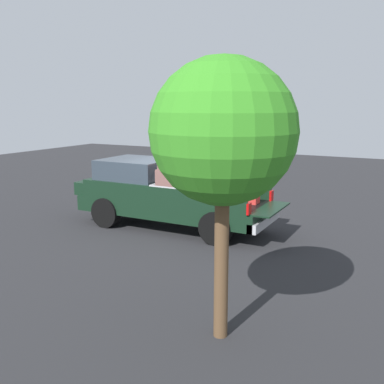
{
  "coord_description": "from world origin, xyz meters",
  "views": [
    {
      "loc": [
        -6.25,
        10.72,
        3.54
      ],
      "look_at": [
        -0.6,
        0.0,
        1.1
      ],
      "focal_mm": 41.4,
      "sensor_mm": 36.0,
      "label": 1
    }
  ],
  "objects": [
    {
      "name": "pickup_truck",
      "position": [
        0.38,
        0.0,
        0.99
      ],
      "size": [
        6.05,
        2.06,
        2.23
      ],
      "color": "black",
      "rests_on": "ground_plane"
    },
    {
      "name": "tree_background",
      "position": [
        -3.7,
        4.95,
        3.13
      ],
      "size": [
        2.12,
        2.12,
        4.21
      ],
      "color": "brown",
      "rests_on": "ground_plane"
    },
    {
      "name": "ground_plane",
      "position": [
        0.0,
        0.0,
        0.0
      ],
      "size": [
        40.0,
        40.0,
        0.0
      ],
      "primitive_type": "plane",
      "color": "#262628"
    }
  ]
}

